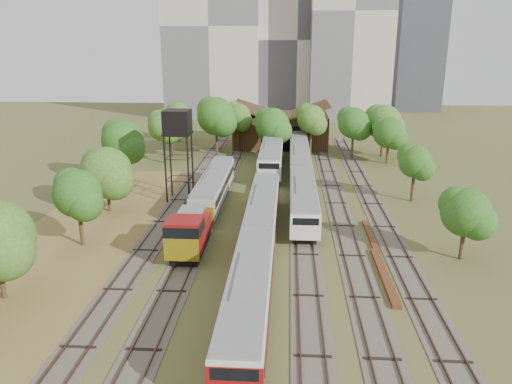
# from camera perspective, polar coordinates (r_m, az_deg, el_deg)

# --- Properties ---
(ground) EXTENTS (240.00, 240.00, 0.00)m
(ground) POSITION_cam_1_polar(r_m,az_deg,el_deg) (34.11, 2.74, -14.26)
(ground) COLOR #475123
(ground) RESTS_ON ground
(dry_grass_patch) EXTENTS (14.00, 60.00, 0.04)m
(dry_grass_patch) POSITION_cam_1_polar(r_m,az_deg,el_deg) (45.06, -20.78, -7.32)
(dry_grass_patch) COLOR brown
(dry_grass_patch) RESTS_ON ground
(tracks) EXTENTS (24.60, 80.00, 0.19)m
(tracks) POSITION_cam_1_polar(r_m,az_deg,el_deg) (57.00, 2.57, -1.16)
(tracks) COLOR #4C473D
(tracks) RESTS_ON ground
(railcar_red_set) EXTENTS (2.81, 34.58, 3.47)m
(railcar_red_set) POSITION_cam_1_polar(r_m,az_deg,el_deg) (40.42, 0.15, -6.15)
(railcar_red_set) COLOR black
(railcar_red_set) RESTS_ON ground
(railcar_green_set) EXTENTS (2.78, 52.08, 3.44)m
(railcar_green_set) POSITION_cam_1_polar(r_m,az_deg,el_deg) (69.01, 5.05, 3.51)
(railcar_green_set) COLOR black
(railcar_green_set) RESTS_ON ground
(railcar_rear) EXTENTS (3.09, 16.07, 3.82)m
(railcar_rear) POSITION_cam_1_polar(r_m,az_deg,el_deg) (69.97, 1.75, 3.92)
(railcar_rear) COLOR black
(railcar_rear) RESTS_ON ground
(shunter_locomotive) EXTENTS (2.90, 8.10, 3.80)m
(shunter_locomotive) POSITION_cam_1_polar(r_m,az_deg,el_deg) (43.11, -7.69, -4.79)
(shunter_locomotive) COLOR black
(shunter_locomotive) RESTS_ON ground
(old_grey_coach) EXTENTS (2.69, 18.00, 3.32)m
(old_grey_coach) POSITION_cam_1_polar(r_m,az_deg,el_deg) (57.05, -4.79, 0.68)
(old_grey_coach) COLOR black
(old_grey_coach) RESTS_ON ground
(water_tower) EXTENTS (3.00, 3.00, 10.38)m
(water_tower) POSITION_cam_1_polar(r_m,az_deg,el_deg) (56.71, -8.98, 7.61)
(water_tower) COLOR black
(water_tower) RESTS_ON ground
(rail_pile_near) EXTENTS (0.66, 9.89, 0.33)m
(rail_pile_near) POSITION_cam_1_polar(r_m,az_deg,el_deg) (40.58, 14.45, -9.20)
(rail_pile_near) COLOR brown
(rail_pile_near) RESTS_ON ground
(rail_pile_far) EXTENTS (0.50, 7.98, 0.26)m
(rail_pile_far) POSITION_cam_1_polar(r_m,az_deg,el_deg) (48.16, 12.94, -4.91)
(rail_pile_far) COLOR brown
(rail_pile_far) RESTS_ON ground
(maintenance_shed) EXTENTS (16.45, 11.55, 7.58)m
(maintenance_shed) POSITION_cam_1_polar(r_m,az_deg,el_deg) (88.44, 2.86, 7.21)
(maintenance_shed) COLOR #382114
(maintenance_shed) RESTS_ON ground
(tree_band_left) EXTENTS (7.31, 71.94, 8.45)m
(tree_band_left) POSITION_cam_1_polar(r_m,az_deg,el_deg) (58.55, -16.11, 3.70)
(tree_band_left) COLOR #382616
(tree_band_left) RESTS_ON ground
(tree_band_far) EXTENTS (38.22, 9.31, 9.29)m
(tree_band_far) POSITION_cam_1_polar(r_m,az_deg,el_deg) (79.38, 2.93, 8.13)
(tree_band_far) COLOR #382616
(tree_band_far) RESTS_ON ground
(tree_band_right) EXTENTS (4.77, 39.10, 7.01)m
(tree_band_right) POSITION_cam_1_polar(r_m,az_deg,el_deg) (62.65, 17.28, 3.97)
(tree_band_right) COLOR #382616
(tree_band_right) RESTS_ON ground
(tower_left) EXTENTS (22.00, 16.00, 42.00)m
(tower_left) POSITION_cam_1_polar(r_m,az_deg,el_deg) (125.62, -4.89, 18.28)
(tower_left) COLOR #BCB7A4
(tower_left) RESTS_ON ground
(tower_centre) EXTENTS (20.00, 18.00, 36.00)m
(tower_centre) POSITION_cam_1_polar(r_m,az_deg,el_deg) (129.24, 4.70, 16.91)
(tower_centre) COLOR beige
(tower_centre) RESTS_ON ground
(tower_right) EXTENTS (18.00, 16.00, 48.00)m
(tower_right) POSITION_cam_1_polar(r_m,az_deg,el_deg) (122.17, 10.80, 19.51)
(tower_right) COLOR #BCB7A4
(tower_right) RESTS_ON ground
(tower_far_right) EXTENTS (12.00, 12.00, 28.00)m
(tower_far_right) POSITION_cam_1_polar(r_m,az_deg,el_deg) (143.29, 17.94, 14.57)
(tower_far_right) COLOR #3B3D42
(tower_far_right) RESTS_ON ground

